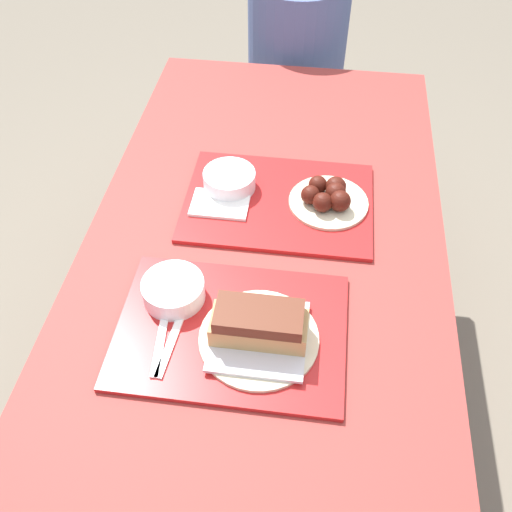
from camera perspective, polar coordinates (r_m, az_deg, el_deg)
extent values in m
plane|color=#706656|center=(1.90, 0.28, -16.30)|extent=(12.00, 12.00, 0.00)
cube|color=maroon|center=(1.28, 0.39, -1.61)|extent=(0.83, 1.75, 0.04)
cylinder|color=maroon|center=(2.16, -6.44, 8.66)|extent=(0.07, 0.07, 0.72)
cylinder|color=maroon|center=(2.13, 12.77, 6.92)|extent=(0.07, 0.07, 0.72)
cube|color=maroon|center=(2.31, 3.91, 13.93)|extent=(0.79, 0.28, 0.04)
cylinder|color=maroon|center=(2.48, -4.22, 10.20)|extent=(0.06, 0.06, 0.41)
cylinder|color=maroon|center=(2.45, 11.55, 8.78)|extent=(0.06, 0.06, 0.41)
cube|color=red|center=(1.15, -2.50, -7.44)|extent=(0.46, 0.33, 0.01)
cube|color=red|center=(1.41, 2.25, 5.40)|extent=(0.46, 0.33, 0.01)
cylinder|color=silver|center=(1.19, -8.25, -3.40)|extent=(0.13, 0.13, 0.05)
cylinder|color=beige|center=(1.17, -8.34, -2.88)|extent=(0.11, 0.11, 0.01)
cylinder|color=beige|center=(1.13, 0.29, -8.21)|extent=(0.24, 0.24, 0.01)
cube|color=silver|center=(1.12, 0.29, -7.98)|extent=(0.19, 0.19, 0.01)
cube|color=tan|center=(1.10, 0.30, -7.17)|extent=(0.18, 0.08, 0.05)
cube|color=#562819|center=(1.07, 0.31, -6.02)|extent=(0.17, 0.08, 0.03)
cube|color=white|center=(1.14, -9.50, -8.25)|extent=(0.03, 0.17, 0.00)
cube|color=white|center=(1.14, -8.42, -8.39)|extent=(0.03, 0.17, 0.00)
cylinder|color=silver|center=(1.42, -2.68, 7.59)|extent=(0.13, 0.13, 0.05)
cylinder|color=beige|center=(1.41, -2.70, 8.12)|extent=(0.11, 0.11, 0.01)
cylinder|color=beige|center=(1.40, 7.25, 5.36)|extent=(0.19, 0.19, 0.01)
sphere|color=#42140C|center=(1.38, 7.96, 6.28)|extent=(0.05, 0.05, 0.05)
sphere|color=#42140C|center=(1.40, 7.97, 6.86)|extent=(0.05, 0.05, 0.05)
sphere|color=#42140C|center=(1.41, 6.19, 7.11)|extent=(0.05, 0.05, 0.05)
sphere|color=#42140C|center=(1.38, 5.46, 6.12)|extent=(0.05, 0.05, 0.05)
sphere|color=#42140C|center=(1.36, 6.66, 5.35)|extent=(0.05, 0.05, 0.05)
sphere|color=#42140C|center=(1.36, 8.41, 5.46)|extent=(0.05, 0.05, 0.05)
cube|color=white|center=(1.39, -3.61, 5.21)|extent=(0.14, 0.10, 0.01)
cylinder|color=#4C6093|center=(2.18, 4.09, 19.82)|extent=(0.35, 0.35, 0.50)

